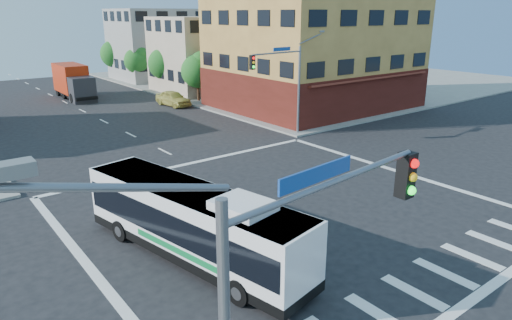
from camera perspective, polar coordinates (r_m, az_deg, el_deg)
ground at (r=22.86m, az=3.68°, el=-6.37°), size 120.00×120.00×0.00m
sidewalk_ne at (r=70.94m, az=6.32°, el=10.23°), size 50.00×50.00×0.15m
corner_building_ne at (r=48.14m, az=7.29°, el=13.58°), size 18.10×15.44×14.00m
building_east_near at (r=58.57m, az=-5.97°, el=13.00°), size 12.06×10.06×9.00m
building_east_far at (r=70.77m, az=-12.20°, el=13.94°), size 12.06×10.06×10.00m
signal_mast_ne at (r=35.10m, az=3.54°, el=10.64°), size 7.91×1.13×8.07m
signal_mast_sw at (r=8.16m, az=5.80°, el=-14.77°), size 7.91×1.01×8.07m
street_tree_a at (r=50.88m, az=-7.18°, el=11.20°), size 3.60×3.60×5.53m
street_tree_b at (r=57.85m, az=-11.35°, el=11.95°), size 3.80×3.80×5.79m
street_tree_c at (r=65.09m, az=-14.60°, el=12.09°), size 3.40×3.40×5.29m
street_tree_d at (r=72.44m, az=-17.24°, el=12.74°), size 4.00×4.00×6.03m
transit_bus at (r=18.18m, az=-7.90°, el=-7.71°), size 4.40×11.10×3.22m
box_truck at (r=56.88m, az=-21.83°, el=9.00°), size 2.65×8.50×3.81m
parked_car at (r=49.49m, az=-10.31°, el=7.60°), size 2.33×4.82×1.59m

